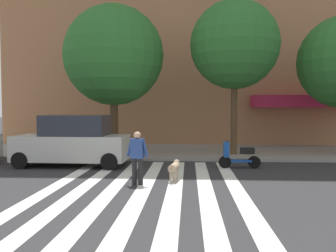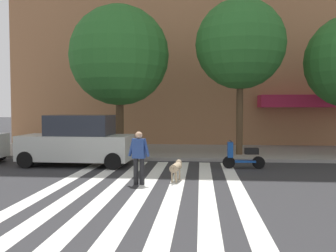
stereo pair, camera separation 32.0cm
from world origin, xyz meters
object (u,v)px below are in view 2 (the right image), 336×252
at_px(parked_car_behind_first, 78,141).
at_px(pedestrian_dog_walker, 139,155).
at_px(parked_scooter, 244,156).
at_px(street_tree_middle, 240,45).
at_px(dog_on_leash, 176,167).
at_px(street_tree_nearest, 119,56).

bearing_deg(parked_car_behind_first, pedestrian_dog_walker, -47.57).
distance_m(parked_car_behind_first, parked_scooter, 6.71).
relative_size(parked_car_behind_first, parked_scooter, 2.77).
distance_m(street_tree_middle, pedestrian_dog_walker, 8.70).
distance_m(parked_scooter, street_tree_middle, 5.84).
relative_size(street_tree_middle, dog_on_leash, 6.88).
height_order(parked_scooter, pedestrian_dog_walker, pedestrian_dog_walker).
bearing_deg(dog_on_leash, parked_car_behind_first, 146.96).
xyz_separation_m(parked_car_behind_first, street_tree_middle, (6.86, 3.08, 4.35)).
height_order(parked_car_behind_first, parked_scooter, parked_car_behind_first).
relative_size(parked_car_behind_first, street_tree_middle, 0.62).
xyz_separation_m(parked_car_behind_first, parked_scooter, (6.69, -0.15, -0.52)).
height_order(parked_scooter, street_tree_middle, street_tree_middle).
bearing_deg(pedestrian_dog_walker, street_tree_nearest, 107.64).
bearing_deg(parked_scooter, street_tree_middle, 87.01).
bearing_deg(dog_on_leash, street_tree_nearest, 118.69).
xyz_separation_m(street_tree_middle, dog_on_leash, (-2.63, -5.83, -4.90)).
bearing_deg(dog_on_leash, pedestrian_dog_walker, -148.85).
relative_size(parked_car_behind_first, street_tree_nearest, 0.63).
bearing_deg(pedestrian_dog_walker, dog_on_leash, 31.15).
distance_m(street_tree_nearest, dog_on_leash, 7.92).
distance_m(parked_scooter, dog_on_leash, 3.58).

